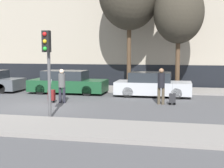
{
  "coord_description": "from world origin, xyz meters",
  "views": [
    {
      "loc": [
        6.34,
        -13.37,
        2.61
      ],
      "look_at": [
        3.08,
        1.8,
        0.95
      ],
      "focal_mm": 50.0,
      "sensor_mm": 36.0,
      "label": 1
    }
  ],
  "objects_px": {
    "traffic_light": "(47,56)",
    "pedestrian_left": "(62,84)",
    "bare_tree_near_crossing": "(179,13)",
    "trolley_right": "(172,98)",
    "parked_car_1": "(67,83)",
    "pedestrian_right": "(161,84)",
    "trolley_left": "(52,95)",
    "parked_car_2": "(152,85)"
  },
  "relations": [
    {
      "from": "traffic_light",
      "to": "pedestrian_left",
      "type": "bearing_deg",
      "value": 103.23
    },
    {
      "from": "bare_tree_near_crossing",
      "to": "pedestrian_left",
      "type": "bearing_deg",
      "value": -137.92
    },
    {
      "from": "pedestrian_left",
      "to": "trolley_right",
      "type": "bearing_deg",
      "value": 2.72
    },
    {
      "from": "parked_car_1",
      "to": "pedestrian_left",
      "type": "relative_size",
      "value": 2.76
    },
    {
      "from": "pedestrian_left",
      "to": "pedestrian_right",
      "type": "height_order",
      "value": "pedestrian_right"
    },
    {
      "from": "parked_car_1",
      "to": "pedestrian_left",
      "type": "distance_m",
      "value": 3.6
    },
    {
      "from": "parked_car_1",
      "to": "pedestrian_left",
      "type": "height_order",
      "value": "pedestrian_left"
    },
    {
      "from": "pedestrian_left",
      "to": "trolley_right",
      "type": "relative_size",
      "value": 1.56
    },
    {
      "from": "pedestrian_left",
      "to": "trolley_left",
      "type": "distance_m",
      "value": 0.8
    },
    {
      "from": "trolley_left",
      "to": "pedestrian_right",
      "type": "relative_size",
      "value": 0.68
    },
    {
      "from": "traffic_light",
      "to": "pedestrian_right",
      "type": "bearing_deg",
      "value": 46.2
    },
    {
      "from": "parked_car_2",
      "to": "trolley_left",
      "type": "bearing_deg",
      "value": -145.16
    },
    {
      "from": "pedestrian_left",
      "to": "parked_car_2",
      "type": "bearing_deg",
      "value": 34.82
    },
    {
      "from": "parked_car_2",
      "to": "pedestrian_left",
      "type": "distance_m",
      "value": 5.37
    },
    {
      "from": "pedestrian_right",
      "to": "trolley_right",
      "type": "distance_m",
      "value": 0.87
    },
    {
      "from": "parked_car_2",
      "to": "pedestrian_left",
      "type": "bearing_deg",
      "value": -142.07
    },
    {
      "from": "parked_car_2",
      "to": "traffic_light",
      "type": "xyz_separation_m",
      "value": [
        -3.38,
        -6.88,
        1.75
      ]
    },
    {
      "from": "pedestrian_left",
      "to": "trolley_left",
      "type": "height_order",
      "value": "pedestrian_left"
    },
    {
      "from": "trolley_left",
      "to": "traffic_light",
      "type": "height_order",
      "value": "traffic_light"
    },
    {
      "from": "trolley_right",
      "to": "parked_car_1",
      "type": "bearing_deg",
      "value": 155.68
    },
    {
      "from": "trolley_left",
      "to": "bare_tree_near_crossing",
      "type": "relative_size",
      "value": 0.18
    },
    {
      "from": "trolley_right",
      "to": "parked_car_2",
      "type": "bearing_deg",
      "value": 113.56
    },
    {
      "from": "parked_car_2",
      "to": "pedestrian_right",
      "type": "height_order",
      "value": "pedestrian_right"
    },
    {
      "from": "parked_car_1",
      "to": "pedestrian_left",
      "type": "bearing_deg",
      "value": -73.94
    },
    {
      "from": "traffic_light",
      "to": "bare_tree_near_crossing",
      "type": "distance_m",
      "value": 10.19
    },
    {
      "from": "parked_car_2",
      "to": "pedestrian_left",
      "type": "relative_size",
      "value": 2.52
    },
    {
      "from": "pedestrian_left",
      "to": "parked_car_1",
      "type": "bearing_deg",
      "value": 102.95
    },
    {
      "from": "parked_car_1",
      "to": "bare_tree_near_crossing",
      "type": "relative_size",
      "value": 0.71
    },
    {
      "from": "trolley_left",
      "to": "trolley_right",
      "type": "bearing_deg",
      "value": 5.58
    },
    {
      "from": "parked_car_2",
      "to": "traffic_light",
      "type": "bearing_deg",
      "value": -116.18
    },
    {
      "from": "traffic_light",
      "to": "trolley_right",
      "type": "bearing_deg",
      "value": 42.13
    },
    {
      "from": "trolley_right",
      "to": "traffic_light",
      "type": "distance_m",
      "value": 6.51
    },
    {
      "from": "parked_car_1",
      "to": "traffic_light",
      "type": "bearing_deg",
      "value": -75.37
    },
    {
      "from": "trolley_left",
      "to": "pedestrian_right",
      "type": "bearing_deg",
      "value": 6.79
    },
    {
      "from": "traffic_light",
      "to": "bare_tree_near_crossing",
      "type": "relative_size",
      "value": 0.5
    },
    {
      "from": "pedestrian_left",
      "to": "bare_tree_near_crossing",
      "type": "xyz_separation_m",
      "value": [
        5.61,
        5.07,
        3.91
      ]
    },
    {
      "from": "pedestrian_right",
      "to": "traffic_light",
      "type": "xyz_separation_m",
      "value": [
        -4.03,
        -4.2,
        1.4
      ]
    },
    {
      "from": "trolley_left",
      "to": "pedestrian_right",
      "type": "distance_m",
      "value": 5.5
    },
    {
      "from": "parked_car_2",
      "to": "pedestrian_right",
      "type": "relative_size",
      "value": 2.43
    },
    {
      "from": "parked_car_1",
      "to": "pedestrian_right",
      "type": "xyz_separation_m",
      "value": [
        5.87,
        -2.84,
        0.35
      ]
    },
    {
      "from": "parked_car_2",
      "to": "trolley_left",
      "type": "xyz_separation_m",
      "value": [
        -4.77,
        -3.32,
        -0.27
      ]
    },
    {
      "from": "trolley_left",
      "to": "bare_tree_near_crossing",
      "type": "bearing_deg",
      "value": 39.6
    }
  ]
}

